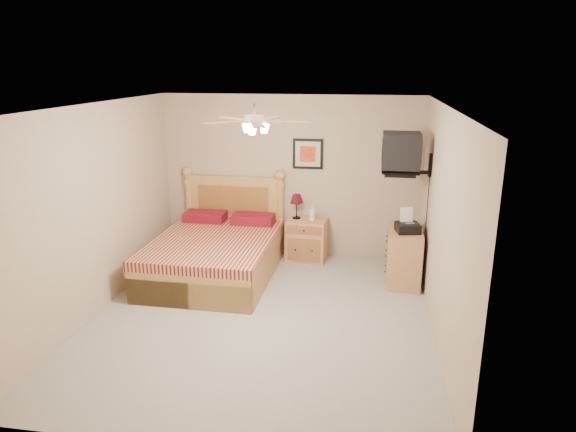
% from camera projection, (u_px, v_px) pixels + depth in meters
% --- Properties ---
extents(floor, '(4.50, 4.50, 0.00)m').
position_uv_depth(floor, '(262.00, 317.00, 6.17)').
color(floor, gray).
rests_on(floor, ground).
extents(ceiling, '(4.00, 4.50, 0.04)m').
position_uv_depth(ceiling, '(258.00, 106.00, 5.46)').
color(ceiling, white).
rests_on(ceiling, ground).
extents(wall_back, '(4.00, 0.04, 2.50)m').
position_uv_depth(wall_back, '(291.00, 177.00, 7.95)').
color(wall_back, tan).
rests_on(wall_back, ground).
extents(wall_front, '(4.00, 0.04, 2.50)m').
position_uv_depth(wall_front, '(194.00, 307.00, 3.69)').
color(wall_front, tan).
rests_on(wall_front, ground).
extents(wall_left, '(0.04, 4.50, 2.50)m').
position_uv_depth(wall_left, '(96.00, 211.00, 6.12)').
color(wall_left, tan).
rests_on(wall_left, ground).
extents(wall_right, '(0.04, 4.50, 2.50)m').
position_uv_depth(wall_right, '(442.00, 227.00, 5.51)').
color(wall_right, tan).
rests_on(wall_right, ground).
extents(bed, '(1.66, 2.16, 1.38)m').
position_uv_depth(bed, '(213.00, 231.00, 7.18)').
color(bed, '#A07C46').
rests_on(bed, ground).
extents(nightstand, '(0.62, 0.49, 0.64)m').
position_uv_depth(nightstand, '(307.00, 240.00, 7.93)').
color(nightstand, '#BE7843').
rests_on(nightstand, ground).
extents(table_lamp, '(0.27, 0.27, 0.39)m').
position_uv_depth(table_lamp, '(297.00, 206.00, 7.85)').
color(table_lamp, '#520812').
rests_on(table_lamp, nightstand).
extents(lotion_bottle, '(0.10, 0.10, 0.25)m').
position_uv_depth(lotion_bottle, '(312.00, 213.00, 7.75)').
color(lotion_bottle, silver).
rests_on(lotion_bottle, nightstand).
extents(framed_picture, '(0.46, 0.04, 0.46)m').
position_uv_depth(framed_picture, '(308.00, 154.00, 7.78)').
color(framed_picture, black).
rests_on(framed_picture, wall_back).
extents(dresser, '(0.49, 0.68, 0.78)m').
position_uv_depth(dresser, '(404.00, 257.00, 7.02)').
color(dresser, '#A36742').
rests_on(dresser, ground).
extents(fax_machine, '(0.36, 0.37, 0.32)m').
position_uv_depth(fax_machine, '(408.00, 221.00, 6.79)').
color(fax_machine, black).
rests_on(fax_machine, dresser).
extents(magazine_lower, '(0.20, 0.27, 0.02)m').
position_uv_depth(magazine_lower, '(406.00, 225.00, 7.10)').
color(magazine_lower, '#B4AB8F').
rests_on(magazine_lower, dresser).
extents(magazine_upper, '(0.26, 0.30, 0.02)m').
position_uv_depth(magazine_upper, '(408.00, 224.00, 7.09)').
color(magazine_upper, tan).
rests_on(magazine_upper, magazine_lower).
extents(wall_tv, '(0.56, 0.46, 0.58)m').
position_uv_depth(wall_tv, '(413.00, 154.00, 6.66)').
color(wall_tv, black).
rests_on(wall_tv, wall_right).
extents(ceiling_fan, '(1.14, 1.14, 0.28)m').
position_uv_depth(ceiling_fan, '(254.00, 121.00, 5.31)').
color(ceiling_fan, white).
rests_on(ceiling_fan, ceiling).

